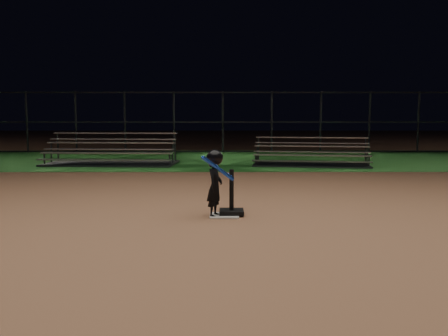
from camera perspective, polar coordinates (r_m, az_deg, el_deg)
ground at (r=7.95m, az=0.03°, el=-5.43°), size 80.00×80.00×0.00m
grass_strip at (r=17.86m, az=-0.11°, el=1.03°), size 60.00×8.00×0.01m
home_plate at (r=7.95m, az=0.03°, el=-5.35°), size 0.45×0.45×0.02m
batting_tee at (r=8.01m, az=0.85°, el=-4.27°), size 0.38×0.38×0.70m
child_batter at (r=7.82m, az=-1.03°, el=-1.48°), size 0.51×0.50×1.05m
bleacher_left at (r=16.33m, az=-12.54°, el=1.10°), size 4.14×2.20×0.99m
bleacher_right at (r=15.89m, az=9.76°, el=0.92°), size 3.73×2.25×0.86m
backstop_fence at (r=20.79m, az=-0.13°, el=5.18°), size 20.08×0.08×2.50m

